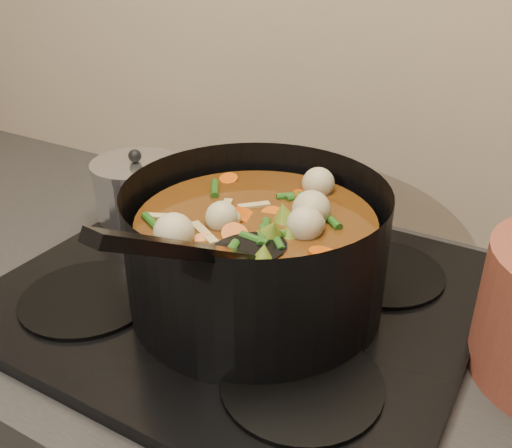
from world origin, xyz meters
The scene contains 3 objects.
stovetop centered at (0.00, 1.93, 0.92)m, with size 0.62×0.54×0.03m.
stockpot centered at (0.04, 1.91, 1.01)m, with size 0.41×0.49×0.24m.
saucepan centered at (-0.26, 2.03, 0.98)m, with size 0.15×0.15×0.12m.
Camera 1 is at (0.35, 1.37, 1.38)m, focal length 40.00 mm.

